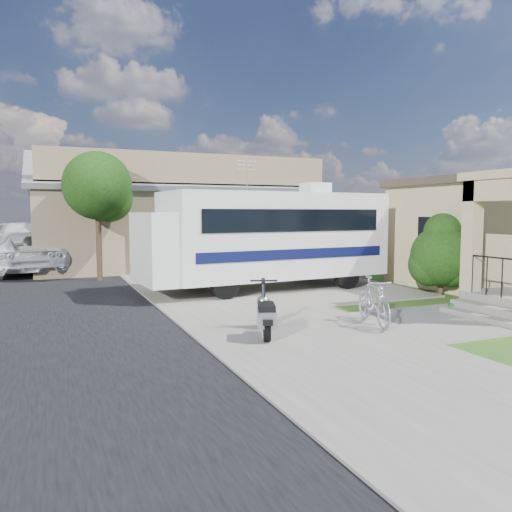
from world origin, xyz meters
name	(u,v)px	position (x,y,z in m)	size (l,w,h in m)	color
ground	(321,323)	(0.00, 0.00, 0.00)	(120.00, 120.00, 0.00)	#234412
sidewalk_slab	(171,273)	(-1.00, 10.00, 0.03)	(4.00, 80.00, 0.06)	#64625A
driveway_slab	(289,289)	(1.50, 4.50, 0.03)	(7.00, 6.00, 0.05)	#64625A
walk_slab	(459,319)	(3.00, -1.00, 0.03)	(4.00, 3.00, 0.05)	#64625A
warehouse	(171,222)	(0.00, 13.97, 1.99)	(12.50, 8.40, 5.04)	brown
street_tree_a	(100,189)	(-3.70, 9.05, 3.25)	(2.44, 2.40, 4.58)	black
street_tree_b	(81,195)	(-3.70, 19.05, 3.39)	(2.44, 2.40, 4.73)	black
street_tree_c	(72,203)	(-3.70, 28.05, 3.10)	(2.44, 2.40, 4.42)	black
motorhome	(267,236)	(0.79, 4.65, 1.71)	(7.93, 3.05, 3.98)	silver
shrub	(442,253)	(5.19, 1.89, 1.24)	(1.97, 1.88, 2.42)	black
scooter	(265,315)	(-1.71, -0.81, 0.47)	(0.81, 1.53, 1.04)	black
bicycle	(374,304)	(0.79, -0.83, 0.51)	(0.48, 1.70, 1.02)	#929299
pickup_truck	(30,253)	(-6.15, 12.62, 0.82)	(2.72, 5.90, 1.64)	silver
van	(23,240)	(-6.64, 20.32, 0.94)	(2.63, 6.47, 1.88)	silver
garden_hose	(458,308)	(3.70, -0.27, 0.10)	(0.44, 0.44, 0.20)	#14651F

